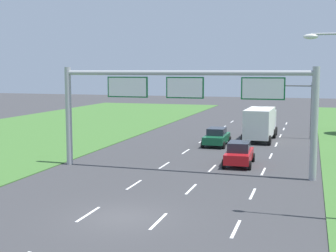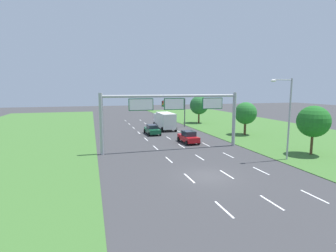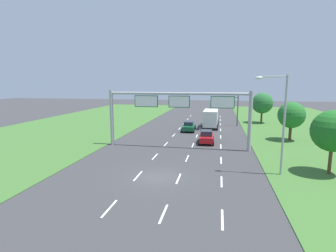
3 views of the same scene
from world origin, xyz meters
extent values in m
plane|color=#38383A|center=(0.00, 0.00, 0.00)|extent=(200.00, 200.00, 0.00)
cube|color=#3D6B2D|center=(-21.00, 10.00, 0.03)|extent=(24.00, 120.00, 0.06)
cube|color=white|center=(-1.75, -6.00, 0.00)|extent=(0.14, 2.40, 0.01)
cube|color=white|center=(-1.75, 0.00, 0.00)|extent=(0.14, 2.40, 0.01)
cube|color=white|center=(-1.75, 6.00, 0.00)|extent=(0.14, 2.40, 0.01)
cube|color=white|center=(-1.75, 12.00, 0.00)|extent=(0.14, 2.40, 0.01)
cube|color=white|center=(-1.75, 18.00, 0.00)|extent=(0.14, 2.40, 0.01)
cube|color=white|center=(-1.75, 24.00, 0.00)|extent=(0.14, 2.40, 0.01)
cube|color=white|center=(-1.75, 30.00, 0.00)|extent=(0.14, 2.40, 0.01)
cube|color=white|center=(-1.75, 36.00, 0.00)|extent=(0.14, 2.40, 0.01)
cube|color=white|center=(-1.75, 42.00, 0.00)|extent=(0.14, 2.40, 0.01)
cube|color=white|center=(1.75, -6.00, 0.00)|extent=(0.14, 2.40, 0.01)
cube|color=white|center=(1.75, 0.00, 0.00)|extent=(0.14, 2.40, 0.01)
cube|color=white|center=(1.75, 6.00, 0.00)|extent=(0.14, 2.40, 0.01)
cube|color=white|center=(1.75, 12.00, 0.00)|extent=(0.14, 2.40, 0.01)
cube|color=white|center=(1.75, 18.00, 0.00)|extent=(0.14, 2.40, 0.01)
cube|color=white|center=(1.75, 24.00, 0.00)|extent=(0.14, 2.40, 0.01)
cube|color=white|center=(1.75, 30.00, 0.00)|extent=(0.14, 2.40, 0.01)
cube|color=white|center=(1.75, 36.00, 0.00)|extent=(0.14, 2.40, 0.01)
cube|color=white|center=(1.75, 42.00, 0.00)|extent=(0.14, 2.40, 0.01)
cube|color=white|center=(5.25, -6.00, 0.00)|extent=(0.14, 2.40, 0.01)
cube|color=white|center=(5.25, 0.00, 0.00)|extent=(0.14, 2.40, 0.01)
cube|color=white|center=(5.25, 6.00, 0.00)|extent=(0.14, 2.40, 0.01)
cube|color=white|center=(5.25, 12.00, 0.00)|extent=(0.14, 2.40, 0.01)
cube|color=white|center=(5.25, 18.00, 0.00)|extent=(0.14, 2.40, 0.01)
cube|color=white|center=(5.25, 24.00, 0.00)|extent=(0.14, 2.40, 0.01)
cube|color=white|center=(5.25, 30.00, 0.00)|extent=(0.14, 2.40, 0.01)
cube|color=white|center=(5.25, 36.00, 0.00)|extent=(0.14, 2.40, 0.01)
cube|color=white|center=(5.25, 42.00, 0.00)|extent=(0.14, 2.40, 0.01)
cube|color=red|center=(3.35, 13.69, 0.67)|extent=(1.88, 4.18, 0.70)
cube|color=#232833|center=(3.36, 13.58, 1.36)|extent=(1.54, 2.02, 0.67)
cylinder|color=black|center=(2.41, 15.17, 0.32)|extent=(0.24, 0.65, 0.64)
cylinder|color=black|center=(4.18, 15.23, 0.32)|extent=(0.24, 0.65, 0.64)
cylinder|color=black|center=(2.53, 12.15, 0.32)|extent=(0.24, 0.65, 0.64)
cylinder|color=black|center=(4.29, 12.21, 0.32)|extent=(0.24, 0.65, 0.64)
cube|color=#145633|center=(0.10, 21.92, 0.65)|extent=(1.88, 4.47, 0.66)
cube|color=#232833|center=(0.10, 21.92, 1.29)|extent=(1.53, 2.12, 0.61)
cylinder|color=black|center=(-0.85, 23.58, 0.32)|extent=(0.23, 0.64, 0.64)
cylinder|color=black|center=(1.00, 23.61, 0.32)|extent=(0.23, 0.64, 0.64)
cylinder|color=black|center=(-0.80, 20.24, 0.32)|extent=(0.23, 0.64, 0.64)
cylinder|color=black|center=(1.05, 20.27, 0.32)|extent=(0.23, 0.64, 0.64)
cube|color=silver|center=(3.59, 29.87, 1.55)|extent=(2.24, 2.14, 2.20)
cube|color=silver|center=(3.51, 25.74, 1.79)|extent=(2.48, 5.91, 2.68)
cylinder|color=black|center=(2.47, 30.39, 0.45)|extent=(0.30, 0.91, 0.90)
cylinder|color=black|center=(4.73, 30.35, 0.45)|extent=(0.30, 0.91, 0.90)
cylinder|color=black|center=(2.34, 28.10, 0.45)|extent=(0.30, 0.91, 0.90)
cylinder|color=black|center=(4.76, 28.05, 0.45)|extent=(0.30, 0.91, 0.90)
cylinder|color=black|center=(2.25, 23.43, 0.45)|extent=(0.30, 0.91, 0.90)
cylinder|color=black|center=(4.67, 23.38, 0.45)|extent=(0.30, 0.91, 0.90)
cylinder|color=#9EA0A5|center=(-8.40, 10.34, 3.50)|extent=(0.44, 0.44, 7.00)
cylinder|color=#9EA0A5|center=(8.40, 10.34, 3.50)|extent=(0.44, 0.44, 7.00)
cylinder|color=#9EA0A5|center=(0.00, 10.34, 6.60)|extent=(16.80, 0.32, 0.32)
cube|color=#0C5B28|center=(-3.85, 10.34, 5.64)|extent=(2.90, 0.12, 1.41)
cube|color=white|center=(-3.85, 10.27, 5.64)|extent=(2.74, 0.01, 1.25)
cube|color=#0C5B28|center=(0.20, 10.34, 5.64)|extent=(2.54, 0.12, 1.41)
cube|color=white|center=(0.20, 10.27, 5.64)|extent=(2.38, 0.01, 1.25)
cube|color=#0C5B28|center=(5.25, 10.34, 5.64)|extent=(2.72, 0.12, 1.41)
cube|color=white|center=(5.25, 10.27, 5.64)|extent=(2.56, 0.01, 1.25)
cylinder|color=#47494F|center=(8.25, 28.68, 2.80)|extent=(0.20, 0.20, 5.60)
cylinder|color=#47494F|center=(6.00, 28.68, 5.25)|extent=(4.50, 0.14, 0.14)
cube|color=black|center=(3.75, 28.68, 4.60)|extent=(0.32, 0.36, 1.10)
sphere|color=red|center=(3.75, 28.48, 4.97)|extent=(0.22, 0.22, 0.22)
sphere|color=orange|center=(3.75, 28.48, 4.60)|extent=(0.22, 0.22, 0.22)
sphere|color=green|center=(3.75, 28.48, 4.23)|extent=(0.22, 0.22, 0.22)
cylinder|color=#9EA0A5|center=(10.24, 2.52, 4.25)|extent=(0.18, 0.18, 8.50)
cylinder|color=#9EA0A5|center=(9.14, 2.52, 8.35)|extent=(2.20, 0.10, 0.10)
ellipsoid|color=silver|center=(8.04, 2.52, 8.25)|extent=(0.64, 0.32, 0.24)
cylinder|color=#513823|center=(14.39, 3.49, 1.25)|extent=(0.28, 0.28, 2.50)
sphere|color=#1E6521|center=(14.39, 3.49, 3.83)|extent=(3.54, 3.54, 3.54)
cylinder|color=#513823|center=(14.53, 17.17, 1.11)|extent=(0.39, 0.39, 2.22)
sphere|color=#236928|center=(14.53, 17.17, 3.56)|extent=(3.56, 3.56, 3.56)
cylinder|color=#513823|center=(13.14, 33.04, 1.22)|extent=(0.35, 0.35, 2.44)
sphere|color=#24622E|center=(13.14, 33.04, 3.95)|extent=(4.01, 4.01, 4.01)
camera|label=1|loc=(8.14, -19.40, 6.76)|focal=50.00mm
camera|label=2|loc=(-9.44, -19.79, 7.42)|focal=28.00mm
camera|label=3|loc=(4.84, -20.48, 7.84)|focal=28.00mm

